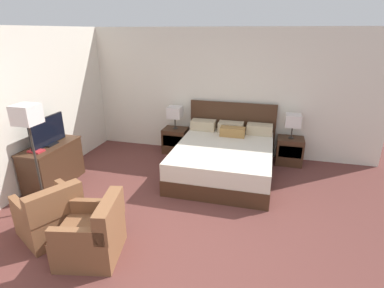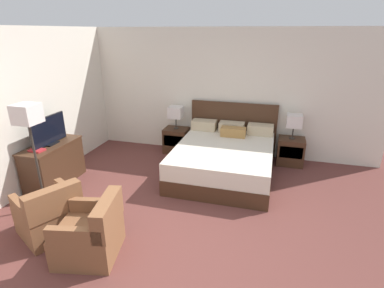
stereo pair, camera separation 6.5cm
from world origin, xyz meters
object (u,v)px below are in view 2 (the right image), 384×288
at_px(tv, 49,131).
at_px(armchair_by_window, 50,215).
at_px(book_red_cover, 37,150).
at_px(dresser, 53,163).
at_px(armchair_companion, 91,234).
at_px(table_lamp_left, 176,112).
at_px(table_lamp_right, 294,121).
at_px(floor_lamp, 29,124).
at_px(nightstand_left, 176,140).
at_px(nightstand_right, 290,151).
at_px(bed, 225,158).

relative_size(tv, armchair_by_window, 0.84).
bearing_deg(book_red_cover, dresser, 91.16).
distance_m(armchair_by_window, armchair_companion, 0.78).
bearing_deg(book_red_cover, table_lamp_left, 54.98).
bearing_deg(tv, table_lamp_right, 25.91).
xyz_separation_m(dresser, floor_lamp, (0.39, -0.74, 0.97)).
distance_m(table_lamp_right, armchair_by_window, 4.48).
bearing_deg(table_lamp_left, nightstand_left, -90.00).
distance_m(nightstand_right, dresser, 4.46).
relative_size(table_lamp_right, floor_lamp, 0.30).
height_order(table_lamp_left, book_red_cover, table_lamp_left).
height_order(tv, armchair_by_window, tv).
xyz_separation_m(table_lamp_left, floor_lamp, (-1.21, -2.70, 0.44)).
xyz_separation_m(table_lamp_left, armchair_companion, (0.06, -3.38, -0.62)).
xyz_separation_m(tv, floor_lamp, (0.39, -0.76, 0.38)).
xyz_separation_m(bed, tv, (-2.80, -1.17, 0.65)).
bearing_deg(book_red_cover, armchair_by_window, -45.12).
relative_size(nightstand_right, table_lamp_right, 1.11).
relative_size(dresser, armchair_companion, 1.35).
bearing_deg(nightstand_left, table_lamp_right, 0.03).
distance_m(nightstand_left, armchair_companion, 3.38).
relative_size(dresser, armchair_by_window, 1.19).
bearing_deg(nightstand_left, table_lamp_left, 90.00).
bearing_deg(nightstand_left, dresser, -129.13).
distance_m(nightstand_right, floor_lamp, 4.64).
bearing_deg(armchair_by_window, table_lamp_right, 45.75).
distance_m(table_lamp_right, dresser, 4.49).
bearing_deg(book_red_cover, table_lamp_right, 29.57).
bearing_deg(bed, table_lamp_left, 147.26).
bearing_deg(nightstand_left, armchair_companion, -88.93).
distance_m(nightstand_left, tv, 2.61).
relative_size(tv, armchair_companion, 0.96).
height_order(nightstand_right, dresser, dresser).
relative_size(nightstand_left, armchair_companion, 0.67).
bearing_deg(nightstand_left, armchair_by_window, -102.18).
height_order(nightstand_left, table_lamp_right, table_lamp_right).
height_order(nightstand_left, dresser, dresser).
relative_size(nightstand_right, floor_lamp, 0.33).
distance_m(table_lamp_left, dresser, 2.58).
distance_m(nightstand_right, book_red_cover, 4.62).
distance_m(nightstand_right, tv, 4.50).
height_order(nightstand_left, table_lamp_left, table_lamp_left).
height_order(table_lamp_left, table_lamp_right, same).
xyz_separation_m(table_lamp_left, armchair_by_window, (-0.69, -3.18, -0.62)).
relative_size(bed, dresser, 1.94).
relative_size(book_red_cover, floor_lamp, 0.14).
bearing_deg(armchair_by_window, nightstand_right, 45.73).
bearing_deg(table_lamp_right, floor_lamp, -143.25).
relative_size(nightstand_right, book_red_cover, 2.37).
distance_m(dresser, floor_lamp, 1.28).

